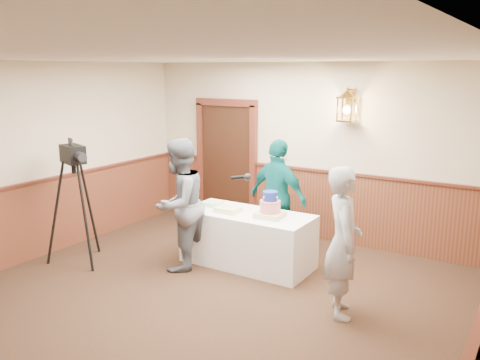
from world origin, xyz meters
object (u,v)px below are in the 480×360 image
object	(u,v)px
display_table	(248,239)
tiered_cake	(270,207)
sheet_cake_green	(213,204)
interviewer	(179,204)
assistant_p	(278,198)
baker	(343,242)
tv_camera_rig	(77,211)
sheet_cake_yellow	(228,210)

from	to	relation	value
display_table	tiered_cake	distance (m)	0.63
sheet_cake_green	tiered_cake	bearing A→B (deg)	-3.73
sheet_cake_green	interviewer	world-z (taller)	interviewer
display_table	assistant_p	size ratio (longest dim) A/B	1.05
assistant_p	baker	bearing A→B (deg)	152.11
display_table	baker	xyz separation A→B (m)	(1.64, -0.71, 0.47)
interviewer	sheet_cake_green	bearing A→B (deg)	166.49
tv_camera_rig	sheet_cake_green	bearing A→B (deg)	59.08
tiered_cake	baker	size ratio (longest dim) A/B	0.22
baker	tv_camera_rig	bearing A→B (deg)	69.30
tv_camera_rig	tiered_cake	bearing A→B (deg)	44.58
tiered_cake	assistant_p	world-z (taller)	assistant_p
sheet_cake_green	baker	size ratio (longest dim) A/B	0.15
display_table	tiered_cake	size ratio (longest dim) A/B	4.97
sheet_cake_green	baker	bearing A→B (deg)	-18.35
tiered_cake	baker	world-z (taller)	baker
display_table	interviewer	bearing A→B (deg)	-141.20
sheet_cake_yellow	sheet_cake_green	bearing A→B (deg)	157.98
display_table	tiered_cake	world-z (taller)	tiered_cake
tv_camera_rig	sheet_cake_yellow	bearing A→B (deg)	49.75
sheet_cake_yellow	tv_camera_rig	world-z (taller)	tv_camera_rig
baker	tv_camera_rig	distance (m)	3.74
baker	assistant_p	xyz separation A→B (m)	(-1.49, 1.31, 0.01)
assistant_p	sheet_cake_green	bearing A→B (deg)	49.88
baker	sheet_cake_green	bearing A→B (deg)	43.61
interviewer	tv_camera_rig	bearing A→B (deg)	-68.80
interviewer	sheet_cake_yellow	bearing A→B (deg)	132.14
sheet_cake_yellow	baker	world-z (taller)	baker
display_table	sheet_cake_yellow	xyz separation A→B (m)	(-0.25, -0.11, 0.41)
sheet_cake_yellow	assistant_p	xyz separation A→B (m)	(0.40, 0.71, 0.07)
tiered_cake	sheet_cake_yellow	bearing A→B (deg)	-172.40
display_table	assistant_p	xyz separation A→B (m)	(0.15, 0.60, 0.48)
display_table	tv_camera_rig	size ratio (longest dim) A/B	1.07
display_table	assistant_p	world-z (taller)	assistant_p
baker	interviewer	bearing A→B (deg)	58.95
display_table	sheet_cake_green	size ratio (longest dim) A/B	6.93
display_table	baker	world-z (taller)	baker
assistant_p	interviewer	bearing A→B (deg)	66.90
display_table	interviewer	world-z (taller)	interviewer
tiered_cake	tv_camera_rig	size ratio (longest dim) A/B	0.22
baker	assistant_p	distance (m)	1.98
interviewer	assistant_p	world-z (taller)	interviewer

